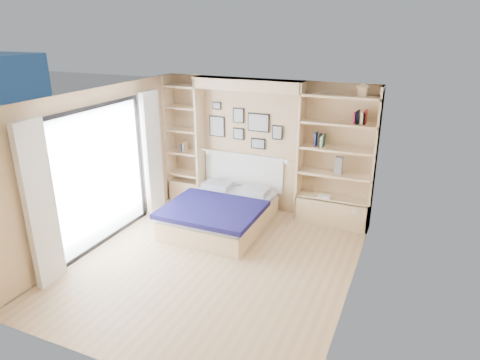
% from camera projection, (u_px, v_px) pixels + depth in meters
% --- Properties ---
extents(ground, '(4.50, 4.50, 0.00)m').
position_uv_depth(ground, '(213.00, 264.00, 6.46)').
color(ground, tan).
rests_on(ground, ground).
extents(room_shell, '(4.50, 4.50, 4.50)m').
position_uv_depth(room_shell, '(231.00, 164.00, 7.54)').
color(room_shell, tan).
rests_on(room_shell, ground).
extents(bed, '(1.61, 2.02, 1.07)m').
position_uv_depth(bed, '(221.00, 212.00, 7.58)').
color(bed, beige).
rests_on(bed, ground).
extents(photo_gallery, '(1.48, 0.02, 0.82)m').
position_uv_depth(photo_gallery, '(243.00, 126.00, 7.99)').
color(photo_gallery, black).
rests_on(photo_gallery, ground).
extents(reading_lamps, '(1.92, 0.12, 0.15)m').
position_uv_depth(reading_lamps, '(246.00, 156.00, 7.92)').
color(reading_lamps, silver).
rests_on(reading_lamps, ground).
extents(shelf_decor, '(3.48, 0.23, 2.03)m').
position_uv_depth(shelf_decor, '(333.00, 130.00, 7.18)').
color(shelf_decor, '#A51E1E').
rests_on(shelf_decor, ground).
extents(deck, '(3.20, 4.00, 0.05)m').
position_uv_depth(deck, '(37.00, 222.00, 7.80)').
color(deck, '#716753').
rests_on(deck, ground).
extents(deck_chair, '(0.65, 0.95, 0.89)m').
position_uv_depth(deck_chair, '(86.00, 189.00, 8.19)').
color(deck_chair, tan).
rests_on(deck_chair, ground).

